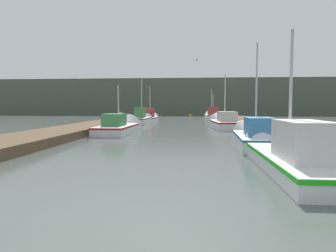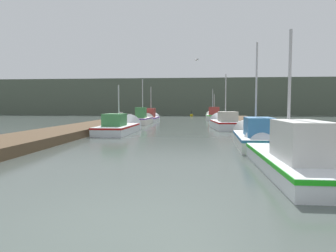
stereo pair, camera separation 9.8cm
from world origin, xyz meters
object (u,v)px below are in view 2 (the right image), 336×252
Objects in this scene: seagull_1 at (197,60)px; fishing_boat_1 at (254,136)px; fishing_boat_6 at (214,116)px; mooring_piling_2 at (130,119)px; mooring_piling_1 at (121,120)px; fishing_boat_0 at (283,153)px; fishing_boat_4 at (143,119)px; fishing_boat_2 at (120,127)px; fishing_boat_3 at (224,123)px; channel_buoy at (191,115)px; fishing_boat_5 at (151,117)px; mooring_piling_0 at (231,118)px; fishing_boat_7 at (212,115)px; mooring_piling_3 at (153,114)px.

fishing_boat_1 is at bearing 170.34° from seagull_1.
fishing_boat_6 is 5.19× the size of mooring_piling_2.
mooring_piling_1 is at bearing 133.83° from fishing_boat_1.
fishing_boat_4 reaches higher than fishing_boat_0.
fishing_boat_3 is at bearing 33.42° from fishing_boat_2.
channel_buoy is (-3.22, 35.46, -0.24)m from fishing_boat_1.
fishing_boat_5 is 1.12× the size of fishing_boat_6.
fishing_boat_4 reaches higher than channel_buoy.
fishing_boat_5 is (-7.50, 19.29, 0.05)m from fishing_boat_1.
fishing_boat_1 reaches higher than channel_buoy.
fishing_boat_5 is at bearing 91.16° from fishing_boat_2.
mooring_piling_2 is at bearing 114.52° from fishing_boat_0.
fishing_boat_0 reaches higher than fishing_boat_2.
seagull_1 is at bearing -118.07° from mooring_piling_0.
seagull_1 is at bearing -45.28° from fishing_boat_4.
fishing_boat_0 is 6.28× the size of mooring_piling_0.
fishing_boat_1 reaches higher than mooring_piling_1.
mooring_piling_0 is 1.89× the size of seagull_1.
fishing_boat_5 is 12.02m from seagull_1.
fishing_boat_3 reaches higher than fishing_boat_7.
mooring_piling_1 is at bearing 119.94° from fishing_boat_0.
fishing_boat_6 is 4.57× the size of mooring_piling_3.
fishing_boat_2 is 13.54m from mooring_piling_0.
seagull_1 is (4.94, -9.86, 4.78)m from fishing_boat_5.
fishing_boat_6 reaches higher than channel_buoy.
fishing_boat_0 is at bearing -53.25° from fishing_boat_2.
fishing_boat_0 is at bearing -85.62° from channel_buoy.
seagull_1 is at bearing -100.56° from fishing_boat_7.
fishing_boat_2 reaches higher than mooring_piling_0.
fishing_boat_2 is (-7.46, 5.28, -0.01)m from fishing_boat_1.
fishing_boat_3 reaches higher than mooring_piling_1.
seagull_1 reaches higher than mooring_piling_2.
fishing_boat_4 reaches higher than fishing_boat_5.
fishing_boat_5 is (-0.04, 14.02, 0.07)m from fishing_boat_2.
fishing_boat_4 reaches higher than mooring_piling_3.
channel_buoy is (5.40, 25.43, -0.47)m from mooring_piling_1.
mooring_piling_3 is (-1.38, 11.02, 0.10)m from fishing_boat_5.
mooring_piling_2 is 15.77m from mooring_piling_3.
seagull_1 is (-2.23, -13.90, 4.74)m from fishing_boat_6.
channel_buoy is (-2.90, 12.13, -0.33)m from fishing_boat_6.
fishing_boat_7 is 4.98× the size of mooring_piling_1.
channel_buoy is at bearing 108.28° from fishing_boat_7.
fishing_boat_0 is 1.18× the size of fishing_boat_5.
mooring_piling_0 is at bearing 89.89° from fishing_boat_1.
fishing_boat_7 reaches higher than fishing_boat_5.
fishing_boat_6 is at bearing -39.18° from mooring_piling_3.
mooring_piling_1 is (-8.49, 14.94, 0.22)m from fishing_boat_0.
mooring_piling_0 is (8.37, 10.65, 0.15)m from fishing_boat_2.
seagull_1 is at bearing -5.58° from mooring_piling_1.
mooring_piling_1 is (-1.12, -9.26, 0.17)m from fishing_boat_5.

